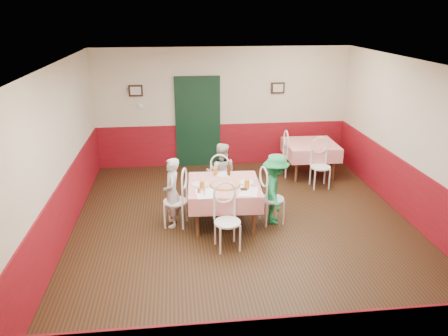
{
  "coord_description": "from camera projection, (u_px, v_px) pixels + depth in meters",
  "views": [
    {
      "loc": [
        -1.12,
        -6.63,
        3.6
      ],
      "look_at": [
        -0.33,
        0.31,
        1.05
      ],
      "focal_mm": 35.0,
      "sensor_mm": 36.0,
      "label": 1
    }
  ],
  "objects": [
    {
      "name": "floor",
      "position": [
        245.0,
        230.0,
        7.54
      ],
      "size": [
        7.0,
        7.0,
        0.0
      ],
      "primitive_type": "plane",
      "color": "black",
      "rests_on": "ground"
    },
    {
      "name": "ceiling",
      "position": [
        248.0,
        65.0,
        6.58
      ],
      "size": [
        7.0,
        7.0,
        0.0
      ],
      "primitive_type": "plane",
      "color": "white",
      "rests_on": "back_wall"
    },
    {
      "name": "back_wall",
      "position": [
        223.0,
        108.0,
        10.32
      ],
      "size": [
        6.0,
        0.1,
        2.8
      ],
      "primitive_type": "cube",
      "color": "beige",
      "rests_on": "ground"
    },
    {
      "name": "front_wall",
      "position": [
        311.0,
        278.0,
        3.79
      ],
      "size": [
        6.0,
        0.1,
        2.8
      ],
      "primitive_type": "cube",
      "color": "beige",
      "rests_on": "ground"
    },
    {
      "name": "left_wall",
      "position": [
        55.0,
        160.0,
        6.74
      ],
      "size": [
        0.1,
        7.0,
        2.8
      ],
      "primitive_type": "cube",
      "color": "beige",
      "rests_on": "ground"
    },
    {
      "name": "right_wall",
      "position": [
        422.0,
        147.0,
        7.38
      ],
      "size": [
        0.1,
        7.0,
        2.8
      ],
      "primitive_type": "cube",
      "color": "beige",
      "rests_on": "ground"
    },
    {
      "name": "wainscot_back",
      "position": [
        223.0,
        144.0,
        10.62
      ],
      "size": [
        6.0,
        0.03,
        1.0
      ],
      "primitive_type": "cube",
      "color": "maroon",
      "rests_on": "ground"
    },
    {
      "name": "wainscot_left",
      "position": [
        63.0,
        213.0,
        7.05
      ],
      "size": [
        0.03,
        7.0,
        1.0
      ],
      "primitive_type": "cube",
      "color": "maroon",
      "rests_on": "ground"
    },
    {
      "name": "wainscot_right",
      "position": [
        413.0,
        196.0,
        7.68
      ],
      "size": [
        0.03,
        7.0,
        1.0
      ],
      "primitive_type": "cube",
      "color": "maroon",
      "rests_on": "ground"
    },
    {
      "name": "door",
      "position": [
        198.0,
        123.0,
        10.34
      ],
      "size": [
        0.96,
        0.06,
        2.1
      ],
      "primitive_type": "cube",
      "color": "black",
      "rests_on": "ground"
    },
    {
      "name": "picture_left",
      "position": [
        136.0,
        91.0,
        9.91
      ],
      "size": [
        0.32,
        0.03,
        0.26
      ],
      "primitive_type": "cube",
      "color": "black",
      "rests_on": "back_wall"
    },
    {
      "name": "picture_right",
      "position": [
        278.0,
        88.0,
        10.26
      ],
      "size": [
        0.32,
        0.03,
        0.26
      ],
      "primitive_type": "cube",
      "color": "black",
      "rests_on": "back_wall"
    },
    {
      "name": "thermostat",
      "position": [
        141.0,
        106.0,
        10.04
      ],
      "size": [
        0.1,
        0.03,
        0.1
      ],
      "primitive_type": "cube",
      "color": "white",
      "rests_on": "back_wall"
    },
    {
      "name": "main_table",
      "position": [
        224.0,
        204.0,
        7.66
      ],
      "size": [
        1.28,
        1.28,
        0.77
      ],
      "primitive_type": "cube",
      "rotation": [
        0.0,
        0.0,
        -0.05
      ],
      "color": "red",
      "rests_on": "ground"
    },
    {
      "name": "second_table",
      "position": [
        310.0,
        159.0,
        9.95
      ],
      "size": [
        1.13,
        1.13,
        0.77
      ],
      "primitive_type": "cube",
      "rotation": [
        0.0,
        0.0,
        -0.01
      ],
      "color": "red",
      "rests_on": "ground"
    },
    {
      "name": "chair_left",
      "position": [
        175.0,
        201.0,
        7.59
      ],
      "size": [
        0.51,
        0.51,
        0.9
      ],
      "primitive_type": null,
      "rotation": [
        0.0,
        0.0,
        -1.81
      ],
      "color": "white",
      "rests_on": "ground"
    },
    {
      "name": "chair_right",
      "position": [
        272.0,
        199.0,
        7.69
      ],
      "size": [
        0.48,
        0.48,
        0.9
      ],
      "primitive_type": null,
      "rotation": [
        0.0,
        0.0,
        1.74
      ],
      "color": "white",
      "rests_on": "ground"
    },
    {
      "name": "chair_far",
      "position": [
        221.0,
        182.0,
        8.43
      ],
      "size": [
        0.51,
        0.51,
        0.9
      ],
      "primitive_type": null,
      "rotation": [
        0.0,
        0.0,
        2.89
      ],
      "color": "white",
      "rests_on": "ground"
    },
    {
      "name": "chair_near",
      "position": [
        227.0,
        222.0,
        6.84
      ],
      "size": [
        0.48,
        0.48,
        0.9
      ],
      "primitive_type": null,
      "rotation": [
        0.0,
        0.0,
        0.16
      ],
      "color": "white",
      "rests_on": "ground"
    },
    {
      "name": "chair_second_a",
      "position": [
        278.0,
        157.0,
        9.85
      ],
      "size": [
        0.42,
        0.42,
        0.9
      ],
      "primitive_type": null,
      "rotation": [
        0.0,
        0.0,
        -1.58
      ],
      "color": "white",
      "rests_on": "ground"
    },
    {
      "name": "chair_second_b",
      "position": [
        320.0,
        167.0,
        9.23
      ],
      "size": [
        0.42,
        0.42,
        0.9
      ],
      "primitive_type": null,
      "rotation": [
        0.0,
        0.0,
        -0.01
      ],
      "color": "white",
      "rests_on": "ground"
    },
    {
      "name": "pizza",
      "position": [
        225.0,
        185.0,
        7.46
      ],
      "size": [
        0.52,
        0.52,
        0.03
      ],
      "primitive_type": "cylinder",
      "rotation": [
        0.0,
        0.0,
        -0.05
      ],
      "color": "#B74723",
      "rests_on": "main_table"
    },
    {
      "name": "plate_left",
      "position": [
        199.0,
        184.0,
        7.5
      ],
      "size": [
        0.26,
        0.26,
        0.01
      ],
      "primitive_type": "cylinder",
      "rotation": [
        0.0,
        0.0,
        -0.05
      ],
      "color": "white",
      "rests_on": "main_table"
    },
    {
      "name": "plate_right",
      "position": [
        247.0,
        182.0,
        7.57
      ],
      "size": [
        0.26,
        0.26,
        0.01
      ],
      "primitive_type": "cylinder",
      "rotation": [
        0.0,
        0.0,
        -0.05
      ],
      "color": "white",
      "rests_on": "main_table"
    },
    {
      "name": "plate_far",
      "position": [
        222.0,
        174.0,
        7.93
      ],
      "size": [
        0.26,
        0.26,
        0.01
      ],
      "primitive_type": "cylinder",
      "rotation": [
        0.0,
        0.0,
        -0.05
      ],
      "color": "white",
      "rests_on": "main_table"
    },
    {
      "name": "glass_a",
      "position": [
        202.0,
        186.0,
        7.23
      ],
      "size": [
        0.09,
        0.09,
        0.15
      ],
      "primitive_type": "cylinder",
      "rotation": [
        0.0,
        0.0,
        -0.05
      ],
      "color": "#BF7219",
      "rests_on": "main_table"
    },
    {
      "name": "glass_b",
      "position": [
        247.0,
        184.0,
        7.29
      ],
      "size": [
        0.09,
        0.09,
        0.16
      ],
      "primitive_type": "cylinder",
      "rotation": [
        0.0,
        0.0,
        -0.05
      ],
      "color": "#BF7219",
      "rests_on": "main_table"
    },
    {
      "name": "glass_c",
      "position": [
        215.0,
        172.0,
        7.9
      ],
      "size": [
        0.08,
        0.08,
        0.14
      ],
      "primitive_type": "cylinder",
      "rotation": [
        0.0,
        0.0,
        -0.05
      ],
      "color": "#BF7219",
      "rests_on": "main_table"
    },
    {
      "name": "beer_bottle",
      "position": [
        229.0,
        169.0,
        7.88
      ],
      "size": [
        0.07,
        0.07,
        0.23
      ],
      "primitive_type": "cylinder",
      "rotation": [
        0.0,
        0.0,
        -0.05
      ],
      "color": "#381C0A",
      "rests_on": "main_table"
    },
    {
      "name": "shaker_a",
      "position": [
        201.0,
        191.0,
        7.12
      ],
      "size": [
        0.04,
        0.04,
        0.09
      ],
      "primitive_type": "cylinder",
      "rotation": [
        0.0,
        0.0,
        -0.05
      ],
      "color": "silver",
      "rests_on": "main_table"
    },
    {
      "name": "shaker_b",
      "position": [
        204.0,
        193.0,
        7.06
      ],
      "size": [
        0.04,
        0.04,
        0.09
      ],
      "primitive_type": "cylinder",
      "rotation": [
        0.0,
        0.0,
        -0.05
      ],
      "color": "silver",
      "rests_on": "main_table"
    },
    {
      "name": "shaker_c",
      "position": [
        199.0,
        190.0,
        7.14
      ],
      "size": [
        0.04,
        0.04,
        0.09
      ],
      "primitive_type": "cylinder",
      "rotation": [
        0.0,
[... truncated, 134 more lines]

